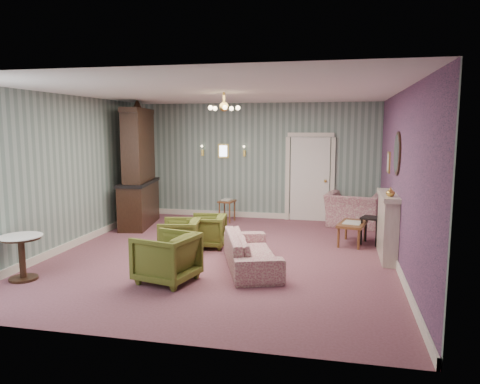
% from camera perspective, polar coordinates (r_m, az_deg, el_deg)
% --- Properties ---
extents(floor, '(7.00, 7.00, 0.00)m').
position_cam_1_polar(floor, '(8.42, -1.93, -7.77)').
color(floor, '#814B59').
rests_on(floor, ground).
extents(ceiling, '(7.00, 7.00, 0.00)m').
position_cam_1_polar(ceiling, '(8.12, -2.02, 12.32)').
color(ceiling, white).
rests_on(ceiling, ground).
extents(wall_back, '(6.00, 0.00, 6.00)m').
position_cam_1_polar(wall_back, '(11.55, 2.29, 3.85)').
color(wall_back, slate).
rests_on(wall_back, ground).
extents(wall_front, '(6.00, 0.00, 6.00)m').
position_cam_1_polar(wall_front, '(4.86, -12.15, -2.14)').
color(wall_front, slate).
rests_on(wall_front, ground).
extents(wall_left, '(0.00, 7.00, 7.00)m').
position_cam_1_polar(wall_left, '(9.34, -20.13, 2.37)').
color(wall_left, slate).
rests_on(wall_left, ground).
extents(wall_right, '(0.00, 7.00, 7.00)m').
position_cam_1_polar(wall_right, '(7.96, 19.46, 1.50)').
color(wall_right, slate).
rests_on(wall_right, ground).
extents(wall_right_floral, '(0.00, 7.00, 7.00)m').
position_cam_1_polar(wall_right_floral, '(7.96, 19.36, 1.51)').
color(wall_right_floral, '#A4527F').
rests_on(wall_right_floral, ground).
extents(door, '(1.12, 0.12, 2.16)m').
position_cam_1_polar(door, '(11.40, 8.70, 1.84)').
color(door, white).
rests_on(door, floor).
extents(olive_chair_a, '(0.91, 0.94, 0.82)m').
position_cam_1_polar(olive_chair_a, '(6.96, -9.15, -7.78)').
color(olive_chair_a, brown).
rests_on(olive_chair_a, floor).
extents(olive_chair_b, '(0.75, 0.79, 0.71)m').
position_cam_1_polar(olive_chair_b, '(8.43, -7.55, -5.32)').
color(olive_chair_b, brown).
rests_on(olive_chair_b, floor).
extents(olive_chair_c, '(0.70, 0.74, 0.69)m').
position_cam_1_polar(olive_chair_c, '(8.86, -4.13, -4.66)').
color(olive_chair_c, brown).
rests_on(olive_chair_c, floor).
extents(sofa_chintz, '(1.15, 2.00, 0.75)m').
position_cam_1_polar(sofa_chintz, '(7.55, 1.43, -6.67)').
color(sofa_chintz, '#923A56').
rests_on(sofa_chintz, floor).
extents(wingback_chair, '(1.34, 1.02, 1.05)m').
position_cam_1_polar(wingback_chair, '(10.98, 14.01, -1.46)').
color(wingback_chair, '#923A56').
rests_on(wingback_chair, floor).
extents(dresser, '(0.88, 1.81, 2.89)m').
position_cam_1_polar(dresser, '(10.88, -12.59, 3.39)').
color(dresser, black).
rests_on(dresser, floor).
extents(fireplace, '(0.30, 1.40, 1.16)m').
position_cam_1_polar(fireplace, '(8.47, 17.91, -4.02)').
color(fireplace, beige).
rests_on(fireplace, floor).
extents(mantel_vase, '(0.15, 0.15, 0.15)m').
position_cam_1_polar(mantel_vase, '(7.97, 18.25, -0.01)').
color(mantel_vase, gold).
rests_on(mantel_vase, fireplace).
extents(oval_mirror, '(0.04, 0.76, 0.84)m').
position_cam_1_polar(oval_mirror, '(8.32, 18.98, 4.55)').
color(oval_mirror, white).
rests_on(oval_mirror, wall_right).
extents(framed_print, '(0.04, 0.34, 0.42)m').
position_cam_1_polar(framed_print, '(9.68, 18.06, 3.54)').
color(framed_print, gold).
rests_on(framed_print, wall_right).
extents(coffee_table, '(0.65, 0.94, 0.44)m').
position_cam_1_polar(coffee_table, '(9.33, 13.80, -5.04)').
color(coffee_table, brown).
rests_on(coffee_table, floor).
extents(side_table_black, '(0.47, 0.47, 0.55)m').
position_cam_1_polar(side_table_black, '(9.40, 16.03, -4.66)').
color(side_table_black, black).
rests_on(side_table_black, floor).
extents(pedestal_table, '(0.80, 0.80, 0.69)m').
position_cam_1_polar(pedestal_table, '(7.71, -25.53, -7.39)').
color(pedestal_table, black).
rests_on(pedestal_table, floor).
extents(nesting_table, '(0.40, 0.48, 0.57)m').
position_cam_1_polar(nesting_table, '(11.22, -1.63, -2.27)').
color(nesting_table, brown).
rests_on(nesting_table, floor).
extents(gilt_mirror_back, '(0.28, 0.06, 0.36)m').
position_cam_1_polar(gilt_mirror_back, '(11.69, -2.10, 5.13)').
color(gilt_mirror_back, gold).
rests_on(gilt_mirror_back, wall_back).
extents(sconce_left, '(0.16, 0.12, 0.30)m').
position_cam_1_polar(sconce_left, '(11.82, -4.72, 5.14)').
color(sconce_left, gold).
rests_on(sconce_left, wall_back).
extents(sconce_right, '(0.16, 0.12, 0.30)m').
position_cam_1_polar(sconce_right, '(11.55, 0.53, 5.10)').
color(sconce_right, gold).
rests_on(sconce_right, wall_back).
extents(chandelier, '(0.56, 0.56, 0.36)m').
position_cam_1_polar(chandelier, '(8.11, -2.01, 10.42)').
color(chandelier, gold).
rests_on(chandelier, ceiling).
extents(burgundy_cushion, '(0.41, 0.28, 0.39)m').
position_cam_1_polar(burgundy_cushion, '(10.84, 13.76, -1.82)').
color(burgundy_cushion, maroon).
rests_on(burgundy_cushion, wingback_chair).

